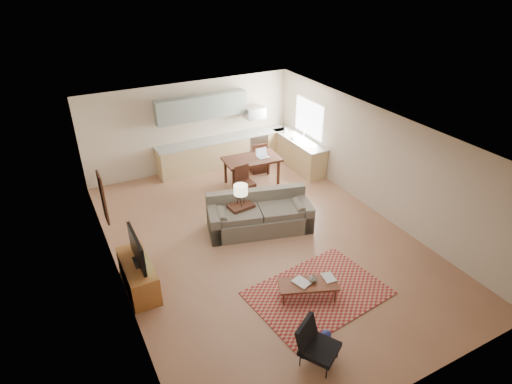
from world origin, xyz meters
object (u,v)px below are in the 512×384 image
sofa (260,213)px  console_table (241,217)px  coffee_table (308,290)px  dining_table (252,171)px  armchair (320,346)px  tv_credenza (138,276)px

sofa → console_table: sofa is taller
coffee_table → console_table: console_table is taller
coffee_table → dining_table: bearing=97.2°
armchair → dining_table: 6.40m
sofa → tv_credenza: bearing=-151.2°
tv_credenza → sofa: bearing=13.6°
sofa → coffee_table: bearing=-81.3°
tv_credenza → console_table: bearing=19.5°
armchair → tv_credenza: 3.82m
armchair → tv_credenza: (-2.16, 3.15, -0.05)m
console_table → dining_table: dining_table is taller
armchair → console_table: bearing=50.9°
coffee_table → tv_credenza: tv_credenza is taller
tv_credenza → armchair: bearing=-55.5°
console_table → dining_table: (1.31, 1.99, 0.06)m
coffee_table → tv_credenza: size_ratio=0.84×
armchair → dining_table: (1.90, 6.11, 0.03)m
coffee_table → tv_credenza: 3.36m
coffee_table → armchair: (-0.68, -1.36, 0.20)m
dining_table → sofa: bearing=-108.4°
coffee_table → console_table: bearing=113.5°
armchair → coffee_table: bearing=32.3°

